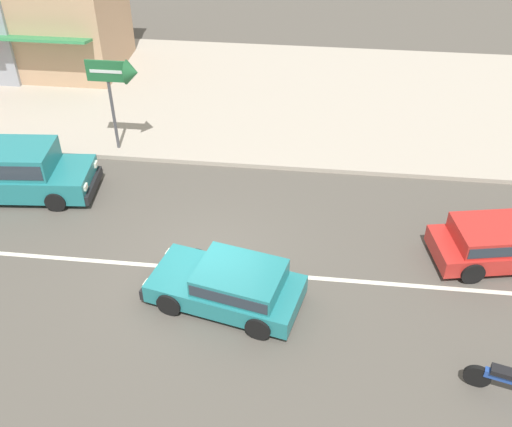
{
  "coord_description": "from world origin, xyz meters",
  "views": [
    {
      "loc": [
        2.45,
        -11.06,
        10.4
      ],
      "look_at": [
        1.02,
        1.45,
        0.8
      ],
      "focal_mm": 42.0,
      "sensor_mm": 36.0,
      "label": 1
    }
  ],
  "objects_px": {
    "minivan_teal_1": "(10,169)",
    "arrow_signboard": "(126,76)",
    "hatchback_red_0": "(503,242)",
    "hatchback_teal_3": "(231,284)",
    "shopfront_corner_warung": "(47,3)"
  },
  "relations": [
    {
      "from": "hatchback_red_0",
      "to": "minivan_teal_1",
      "type": "bearing_deg",
      "value": 173.96
    },
    {
      "from": "minivan_teal_1",
      "to": "shopfront_corner_warung",
      "type": "relative_size",
      "value": 0.85
    },
    {
      "from": "hatchback_red_0",
      "to": "arrow_signboard",
      "type": "height_order",
      "value": "arrow_signboard"
    },
    {
      "from": "minivan_teal_1",
      "to": "arrow_signboard",
      "type": "distance_m",
      "value": 4.38
    },
    {
      "from": "arrow_signboard",
      "to": "hatchback_red_0",
      "type": "bearing_deg",
      "value": -20.68
    },
    {
      "from": "hatchback_red_0",
      "to": "arrow_signboard",
      "type": "distance_m",
      "value": 11.75
    },
    {
      "from": "hatchback_red_0",
      "to": "hatchback_teal_3",
      "type": "relative_size",
      "value": 1.05
    },
    {
      "from": "hatchback_red_0",
      "to": "hatchback_teal_3",
      "type": "height_order",
      "value": "same"
    },
    {
      "from": "hatchback_red_0",
      "to": "minivan_teal_1",
      "type": "relative_size",
      "value": 0.88
    },
    {
      "from": "minivan_teal_1",
      "to": "arrow_signboard",
      "type": "height_order",
      "value": "arrow_signboard"
    },
    {
      "from": "hatchback_teal_3",
      "to": "shopfront_corner_warung",
      "type": "relative_size",
      "value": 0.72
    },
    {
      "from": "minivan_teal_1",
      "to": "arrow_signboard",
      "type": "xyz_separation_m",
      "value": [
        2.97,
        2.62,
        1.88
      ]
    },
    {
      "from": "minivan_teal_1",
      "to": "arrow_signboard",
      "type": "bearing_deg",
      "value": 41.49
    },
    {
      "from": "hatchback_teal_3",
      "to": "arrow_signboard",
      "type": "bearing_deg",
      "value": 122.81
    },
    {
      "from": "hatchback_teal_3",
      "to": "minivan_teal_1",
      "type": "bearing_deg",
      "value": 151.97
    }
  ]
}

